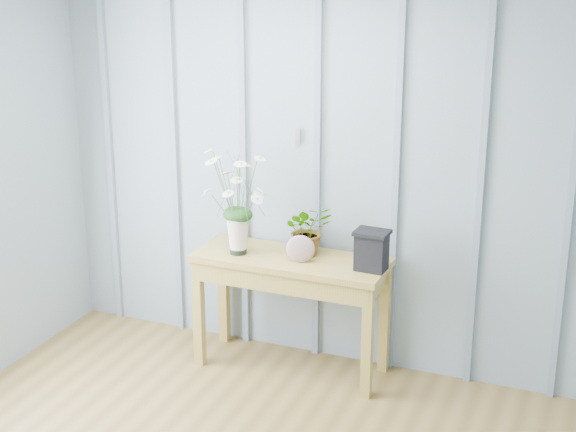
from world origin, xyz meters
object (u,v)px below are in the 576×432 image
at_px(sideboard, 291,274).
at_px(daisy_vase, 237,190).
at_px(carved_box, 372,250).
at_px(felt_disc_vessel, 300,249).

height_order(sideboard, daisy_vase, daisy_vase).
bearing_deg(carved_box, daisy_vase, -176.88).
relative_size(felt_disc_vessel, carved_box, 0.71).
relative_size(sideboard, felt_disc_vessel, 6.91).
distance_m(sideboard, felt_disc_vessel, 0.23).
distance_m(daisy_vase, carved_box, 0.89).
bearing_deg(daisy_vase, sideboard, 10.93).
xyz_separation_m(daisy_vase, felt_disc_vessel, (0.41, 0.00, -0.32)).
height_order(sideboard, felt_disc_vessel, felt_disc_vessel).
bearing_deg(daisy_vase, carved_box, 3.12).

